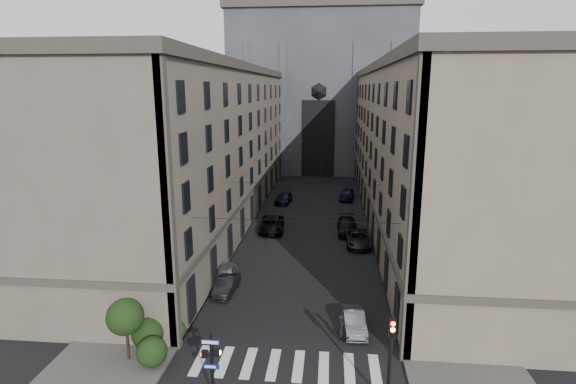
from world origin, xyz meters
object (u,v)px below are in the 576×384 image
(car_left_midfar, at_px, (272,225))
(pedestrian, at_px, (341,328))
(car_right_midfar, at_px, (347,226))
(traffic_light_right, at_px, (391,350))
(car_right_midnear, at_px, (358,238))
(car_right_near, at_px, (354,321))
(car_right_far, at_px, (347,194))
(car_left_far, at_px, (284,198))
(gothic_tower, at_px, (321,80))
(pedestrian_signal_left, at_px, (212,362))
(car_left_midnear, at_px, (226,285))
(car_left_near, at_px, (226,275))

(car_left_midfar, xyz_separation_m, pedestrian, (7.49, -22.40, 0.10))
(pedestrian, bearing_deg, car_right_midfar, -10.21)
(traffic_light_right, height_order, car_right_midnear, traffic_light_right)
(car_right_near, bearing_deg, car_right_far, 84.44)
(car_left_far, height_order, pedestrian, pedestrian)
(car_left_midfar, xyz_separation_m, car_right_midfar, (8.64, 0.19, 0.00))
(gothic_tower, relative_size, traffic_light_right, 11.15)
(car_left_midfar, bearing_deg, car_left_far, 86.50)
(car_right_near, bearing_deg, traffic_light_right, -83.93)
(traffic_light_right, distance_m, car_right_near, 8.08)
(car_right_far, distance_m, pedestrian, 38.34)
(gothic_tower, xyz_separation_m, pedestrian_signal_left, (-3.51, -73.46, -15.48))
(car_left_midnear, xyz_separation_m, car_left_midfar, (1.55, 16.22, 0.16))
(car_left_near, bearing_deg, gothic_tower, 76.81)
(gothic_tower, bearing_deg, car_left_midfar, -95.38)
(car_left_near, bearing_deg, pedestrian_signal_left, -86.62)
(pedestrian_signal_left, bearing_deg, pedestrian, 43.67)
(car_right_midfar, bearing_deg, gothic_tower, 94.38)
(car_right_near, bearing_deg, car_left_near, 143.74)
(car_right_near, relative_size, pedestrian, 2.23)
(car_left_midnear, height_order, pedestrian, pedestrian)
(pedestrian, bearing_deg, car_left_near, 43.04)
(pedestrian_signal_left, height_order, car_right_near, pedestrian_signal_left)
(car_right_far, bearing_deg, car_right_near, -83.26)
(car_right_near, xyz_separation_m, car_right_midnear, (1.19, 17.12, 0.09))
(traffic_light_right, xyz_separation_m, car_left_near, (-11.80, 13.95, -2.54))
(car_right_far, bearing_deg, car_left_near, -102.21)
(car_right_midnear, bearing_deg, pedestrian, -99.02)
(car_right_midnear, bearing_deg, car_left_midfar, 155.52)
(car_left_near, relative_size, car_right_midnear, 0.81)
(car_left_near, xyz_separation_m, car_left_midnear, (0.45, -1.69, -0.10))
(pedestrian, bearing_deg, car_right_midnear, -13.74)
(traffic_light_right, bearing_deg, gothic_tower, 94.38)
(gothic_tower, xyz_separation_m, car_left_midnear, (-5.75, -60.77, -17.14))
(car_right_midfar, relative_size, pedestrian, 3.08)
(pedestrian_signal_left, distance_m, pedestrian, 9.52)
(gothic_tower, height_order, car_left_midnear, gothic_tower)
(car_left_far, bearing_deg, pedestrian_signal_left, -83.69)
(car_right_midfar, bearing_deg, car_left_near, -127.22)
(pedestrian_signal_left, distance_m, car_left_midnear, 12.99)
(car_right_near, xyz_separation_m, car_right_far, (0.69, 36.88, 0.14))
(car_right_near, relative_size, car_right_midfar, 0.72)
(car_right_near, height_order, car_right_far, car_right_far)
(car_left_near, bearing_deg, car_right_far, 62.78)
(car_left_near, relative_size, car_right_far, 0.93)
(car_right_far, bearing_deg, car_left_midfar, -111.93)
(car_left_far, bearing_deg, car_right_midfar, -50.93)
(traffic_light_right, distance_m, car_left_far, 42.85)
(car_right_midnear, bearing_deg, traffic_light_right, -92.09)
(car_right_midnear, distance_m, car_right_midfar, 4.15)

